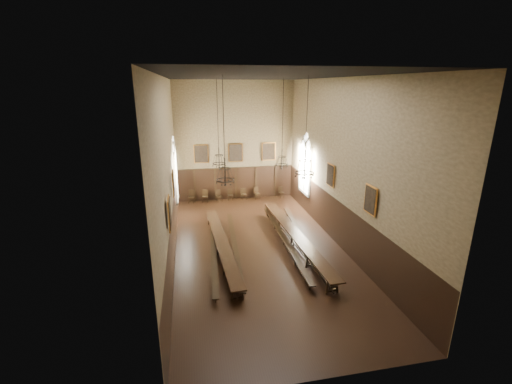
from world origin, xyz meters
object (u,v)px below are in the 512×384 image
object	(u,v)px
chair_7	(281,194)
chair_1	(205,199)
bench_right_outer	(304,241)
chair_3	(230,197)
bench_right_inner	(284,240)
chair_0	(191,199)
chandelier_back_left	(219,157)
chandelier_front_right	(305,167)
bench_left_outer	(214,250)
chair_5	(257,195)
chandelier_back_right	(282,159)
table_left	(222,248)
bench_left_inner	(235,247)
chair_4	(244,196)
chair_2	(219,198)
chandelier_front_left	(225,173)
table_right	(295,240)

from	to	relation	value
chair_7	chair_1	bearing A→B (deg)	165.01
bench_right_outer	chair_3	xyz separation A→B (m)	(-3.09, 8.71, -0.02)
chair_1	bench_right_inner	bearing A→B (deg)	-55.97
chair_0	chandelier_back_left	distance (m)	7.77
chandelier_front_right	chair_0	bearing A→B (deg)	116.47
bench_left_outer	chair_0	bearing A→B (deg)	96.63
chair_5	chandelier_back_right	world-z (taller)	chandelier_back_right
table_left	chair_5	world-z (taller)	chair_5
bench_left_inner	chair_3	size ratio (longest dim) A/B	10.68
bench_right_inner	chandelier_back_left	size ratio (longest dim) A/B	2.05
bench_right_outer	chandelier_back_right	world-z (taller)	chandelier_back_right
chair_4	chandelier_back_left	world-z (taller)	chandelier_back_left
chair_4	chair_5	size ratio (longest dim) A/B	0.94
chair_2	chair_5	size ratio (longest dim) A/B	0.95
chair_3	chair_7	bearing A→B (deg)	-1.76
chair_3	chandelier_back_right	world-z (taller)	chandelier_back_right
chair_2	chandelier_front_right	bearing A→B (deg)	-91.33
chair_1	chair_4	distance (m)	3.02
bench_left_outer	chandelier_front_left	bearing A→B (deg)	-78.11
chair_1	chandelier_front_left	xyz separation A→B (m)	(0.47, -10.98, 4.71)
chair_1	chair_3	xyz separation A→B (m)	(1.97, 0.13, -0.03)
chair_3	chair_4	size ratio (longest dim) A/B	0.97
chair_1	chandelier_front_left	size ratio (longest dim) A/B	0.22
chair_0	chair_2	size ratio (longest dim) A/B	1.10
bench_left_outer	chair_7	xyz separation A→B (m)	(6.05, 8.67, -0.00)
bench_right_inner	table_right	bearing A→B (deg)	-30.79
chandelier_front_left	chandelier_back_left	bearing A→B (deg)	87.92
chair_0	chandelier_back_left	xyz separation A→B (m)	(1.68, -6.18, 4.40)
chair_5	chandelier_front_right	bearing A→B (deg)	-103.22
chair_4	chair_5	world-z (taller)	chair_5
bench_right_outer	chair_3	bearing A→B (deg)	109.55
chandelier_back_left	chandelier_front_right	world-z (taller)	same
bench_right_inner	chair_7	distance (m)	8.57
table_right	chair_3	bearing A→B (deg)	106.14
table_right	bench_right_outer	bearing A→B (deg)	6.46
bench_left_outer	table_left	bearing A→B (deg)	-7.79
chair_3	chair_5	distance (m)	2.09
table_left	bench_right_inner	xyz separation A→B (m)	(3.52, 0.42, -0.08)
chair_0	chandelier_back_left	size ratio (longest dim) A/B	0.21
bench_right_outer	chandelier_front_left	distance (m)	7.01
bench_right_outer	table_right	bearing A→B (deg)	-173.54
chandelier_back_right	chandelier_front_right	distance (m)	4.79
chair_1	chair_7	world-z (taller)	chair_1
table_left	bench_right_outer	size ratio (longest dim) A/B	0.96
chair_0	bench_right_outer	bearing A→B (deg)	-40.92
table_left	bench_left_outer	world-z (taller)	table_left
bench_right_outer	chandelier_front_right	size ratio (longest dim) A/B	2.19
chair_0	table_left	bearing A→B (deg)	-66.63
table_right	table_left	bearing A→B (deg)	-178.85
table_left	chair_4	size ratio (longest dim) A/B	10.59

